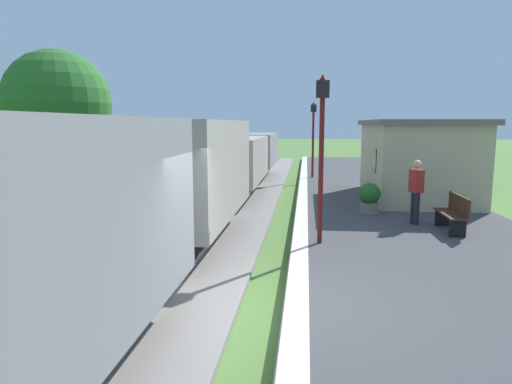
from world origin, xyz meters
name	(u,v)px	position (x,y,z in m)	size (l,w,h in m)	color
ground_plane	(270,321)	(0.00, 0.00, 0.00)	(160.00, 160.00, 0.00)	#517A38
platform_slab	(496,323)	(3.20, 0.00, 0.12)	(6.00, 60.00, 0.25)	#424244
platform_edge_stripe	(297,306)	(0.40, 0.00, 0.25)	(0.36, 60.00, 0.01)	silver
track_ballast	(115,310)	(-2.40, 0.00, 0.06)	(3.80, 60.00, 0.12)	gray
rail_near	(160,304)	(-1.68, 0.00, 0.19)	(0.07, 60.00, 0.14)	slate
rail_far	(70,300)	(-3.12, 0.00, 0.19)	(0.07, 60.00, 0.14)	slate
freight_train	(205,171)	(-2.40, 6.40, 1.55)	(2.50, 26.00, 2.72)	gray
station_hut	(416,159)	(4.40, 10.29, 1.65)	(3.50, 5.80, 2.78)	tan
bench_near_hut	(453,213)	(4.15, 5.09, 0.72)	(0.42, 1.50, 0.91)	#422819
person_waiting	(416,189)	(3.40, 5.84, 1.18)	(0.34, 0.43, 1.71)	black
potted_planter	(370,198)	(2.40, 7.16, 0.72)	(0.64, 0.64, 0.92)	slate
lamp_post_near	(322,128)	(0.83, 3.61, 2.80)	(0.28, 0.28, 3.70)	#591414
lamp_post_far	(313,126)	(0.83, 16.19, 2.80)	(0.28, 0.28, 3.70)	#591414
tree_trackside_far	(57,104)	(-6.68, 6.23, 3.46)	(3.06, 3.06, 5.01)	#4C3823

